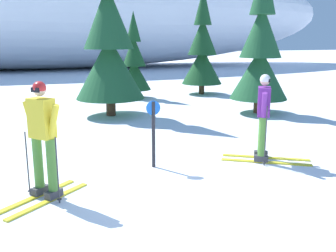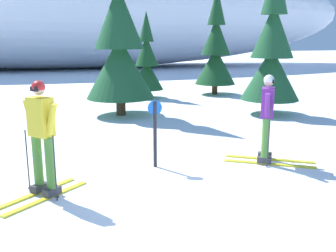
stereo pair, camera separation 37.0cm
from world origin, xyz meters
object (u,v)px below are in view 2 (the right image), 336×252
(skier_yellow_jacket, at_px, (42,137))
(pine_tree_far_right, at_px, (216,50))
(pine_tree_center, at_px, (147,62))
(skier_purple_jacket, at_px, (267,117))
(pine_tree_center_left, at_px, (119,41))
(pine_tree_center_right, at_px, (272,51))
(trail_marker_post, at_px, (155,129))

(skier_yellow_jacket, xyz_separation_m, pine_tree_far_right, (7.18, 9.87, 0.96))
(skier_yellow_jacket, distance_m, pine_tree_center, 10.48)
(skier_purple_jacket, height_order, pine_tree_center_left, pine_tree_center_left)
(pine_tree_center_left, xyz_separation_m, pine_tree_center, (1.69, 3.37, -0.89))
(pine_tree_center_right, relative_size, trail_marker_post, 3.71)
(skier_yellow_jacket, relative_size, pine_tree_far_right, 0.40)
(pine_tree_center_right, bearing_deg, skier_yellow_jacket, -144.40)
(pine_tree_center_left, relative_size, pine_tree_center, 1.60)
(skier_purple_jacket, distance_m, skier_yellow_jacket, 4.33)
(pine_tree_center_left, height_order, pine_tree_center, pine_tree_center_left)
(skier_yellow_jacket, bearing_deg, pine_tree_center_right, 35.60)
(skier_yellow_jacket, bearing_deg, skier_purple_jacket, 6.90)
(pine_tree_center, bearing_deg, pine_tree_far_right, 3.65)
(pine_tree_center_left, height_order, pine_tree_far_right, pine_tree_center_left)
(skier_purple_jacket, height_order, pine_tree_center_right, pine_tree_center_right)
(skier_yellow_jacket, height_order, pine_tree_far_right, pine_tree_far_right)
(skier_yellow_jacket, distance_m, pine_tree_center_left, 6.86)
(pine_tree_center_right, bearing_deg, pine_tree_center_left, 165.31)
(skier_purple_jacket, relative_size, trail_marker_post, 1.35)
(skier_yellow_jacket, relative_size, pine_tree_center_left, 0.33)
(skier_purple_jacket, relative_size, pine_tree_far_right, 0.39)
(pine_tree_center_right, xyz_separation_m, pine_tree_far_right, (0.12, 4.82, -0.12))
(skier_purple_jacket, distance_m, pine_tree_center, 9.17)
(pine_tree_center_left, bearing_deg, skier_purple_jacket, -71.08)
(pine_tree_center_left, distance_m, pine_tree_far_right, 6.05)
(pine_tree_center, relative_size, pine_tree_center_right, 0.72)
(pine_tree_center_left, xyz_separation_m, pine_tree_far_right, (4.86, 3.57, -0.44))
(pine_tree_center, bearing_deg, pine_tree_center_right, -56.49)
(skier_purple_jacket, bearing_deg, trail_marker_post, 171.34)
(pine_tree_center_right, distance_m, pine_tree_far_right, 4.82)
(skier_purple_jacket, xyz_separation_m, pine_tree_center_right, (2.76, 4.54, 1.12))
(pine_tree_center, bearing_deg, trail_marker_post, -102.46)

